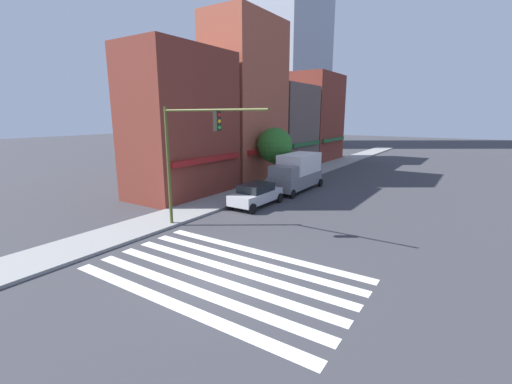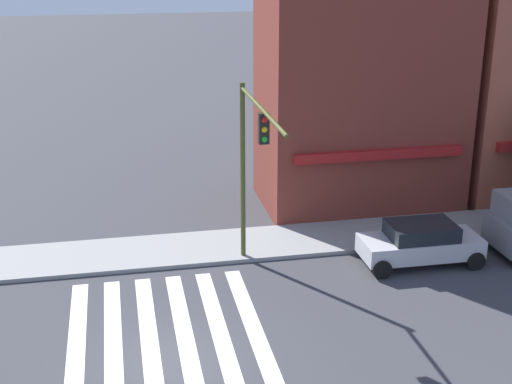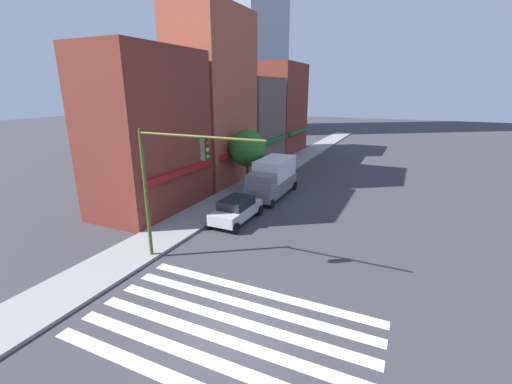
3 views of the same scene
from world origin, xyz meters
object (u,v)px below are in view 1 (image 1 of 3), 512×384
at_px(traffic_signal, 188,146).
at_px(street_tree, 275,145).
at_px(sedan_silver, 256,194).
at_px(pedestrian_grey_coat, 291,167).
at_px(box_truck_grey, 296,172).

relative_size(traffic_signal, street_tree, 1.33).
bearing_deg(street_tree, sedan_silver, -159.14).
bearing_deg(pedestrian_grey_coat, street_tree, 173.20).
bearing_deg(sedan_silver, box_truck_grey, 0.44).
bearing_deg(box_truck_grey, pedestrian_grey_coat, 30.58).
bearing_deg(box_truck_grey, traffic_signal, 178.49).
height_order(traffic_signal, box_truck_grey, traffic_signal).
xyz_separation_m(box_truck_grey, street_tree, (1.13, 2.80, 1.99)).
relative_size(traffic_signal, box_truck_grey, 1.07).
distance_m(traffic_signal, sedan_silver, 7.37).
distance_m(traffic_signal, box_truck_grey, 12.89).
height_order(sedan_silver, street_tree, street_tree).
bearing_deg(sedan_silver, street_tree, 21.30).
height_order(sedan_silver, pedestrian_grey_coat, pedestrian_grey_coat).
distance_m(box_truck_grey, pedestrian_grey_coat, 5.92).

